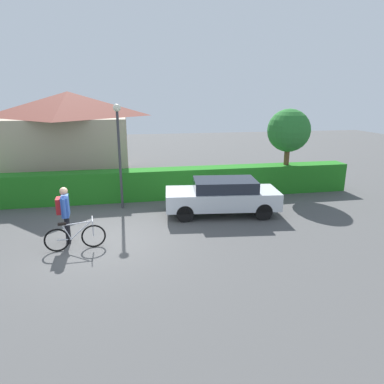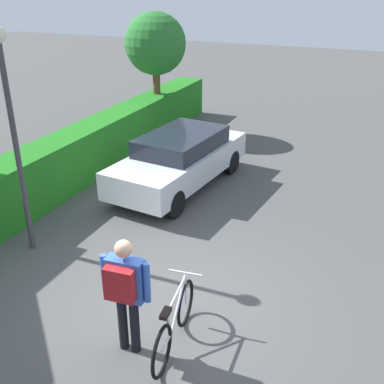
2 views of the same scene
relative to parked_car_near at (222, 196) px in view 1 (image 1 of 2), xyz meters
name	(u,v)px [view 1 (image 1 of 2)]	position (x,y,z in m)	size (l,w,h in m)	color
ground_plane	(105,241)	(-4.19, -1.76, -0.72)	(60.00, 60.00, 0.00)	#4A4A4A
hedge_row	(110,186)	(-4.19, 2.51, -0.08)	(21.35, 0.90, 1.28)	#1F701C
house_distant	(71,135)	(-6.26, 6.99, 1.58)	(5.95, 6.29, 4.51)	tan
parked_car_near	(222,196)	(0.00, 0.00, 0.00)	(4.30, 2.08, 1.34)	silver
bicycle	(75,237)	(-4.97, -2.18, -0.34)	(1.70, 0.50, 0.90)	black
person_rider	(64,209)	(-5.30, -1.64, 0.34)	(0.38, 0.69, 1.74)	black
street_lamp	(119,142)	(-3.70, 1.41, 1.89)	(0.28, 0.28, 4.01)	#38383D
tree_kerbside	(289,131)	(3.68, 2.49, 2.06)	(1.89, 1.89, 3.76)	brown
fire_hydrant	(221,193)	(0.33, 1.36, -0.31)	(0.20, 0.20, 0.81)	red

